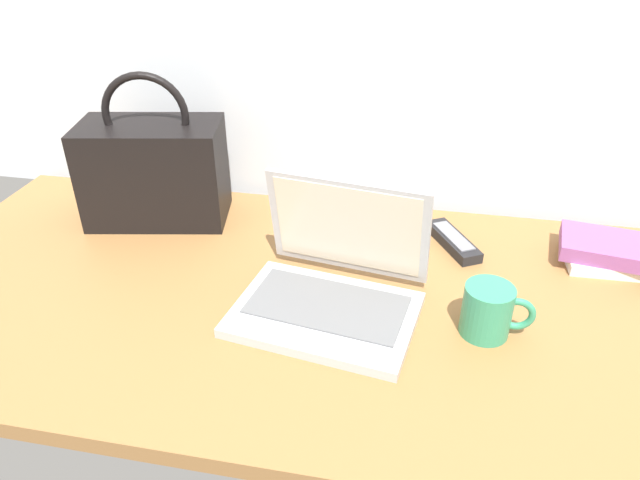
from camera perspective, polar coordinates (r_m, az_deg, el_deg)
desk at (r=1.09m, az=-1.04°, el=-5.99°), size 1.60×0.76×0.03m
laptop at (r=1.03m, az=1.25°, el=-4.23°), size 0.34×0.30×0.22m
coffee_mug at (r=1.01m, az=16.19°, el=-6.62°), size 0.12×0.08×0.09m
remote_control_near at (r=1.25m, az=12.87°, el=-0.07°), size 0.12×0.16×0.02m
handbag at (r=1.33m, az=-15.90°, el=6.60°), size 0.32×0.21×0.33m
book_stack at (r=1.29m, az=26.73°, el=-1.09°), size 0.22×0.15×0.05m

